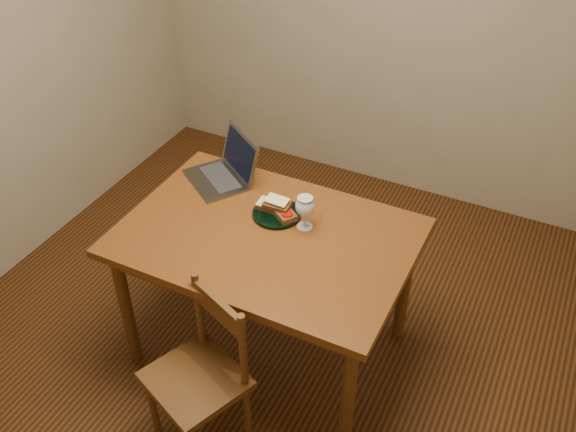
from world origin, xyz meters
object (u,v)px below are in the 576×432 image
at_px(table, 267,249).
at_px(laptop, 227,168).
at_px(chair, 199,370).
at_px(plate, 277,214).
at_px(milk_glass, 305,212).

xyz_separation_m(table, laptop, (-0.38, 0.31, 0.15)).
relative_size(chair, laptop, 1.14).
bearing_deg(chair, plate, 112.71).
bearing_deg(laptop, chair, -32.83).
height_order(plate, milk_glass, milk_glass).
distance_m(milk_glass, laptop, 0.55).
bearing_deg(table, chair, -91.50).
height_order(milk_glass, laptop, laptop).
bearing_deg(plate, table, -81.32).
relative_size(milk_glass, laptop, 0.39).
bearing_deg(laptop, plate, 10.28).
xyz_separation_m(chair, plate, (-0.01, 0.72, 0.31)).
bearing_deg(milk_glass, laptop, 160.34).
relative_size(plate, milk_glass, 1.37).
bearing_deg(table, milk_glass, 42.92).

